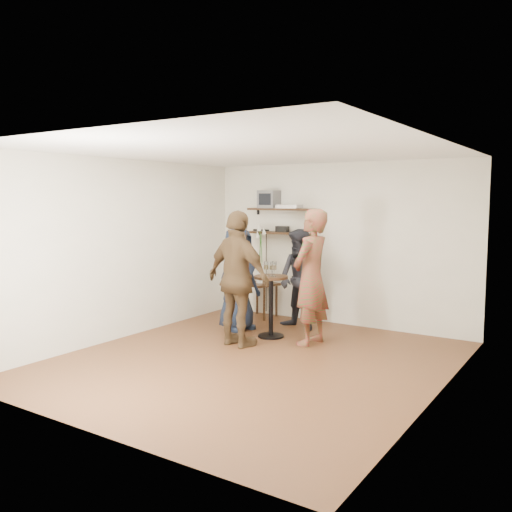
{
  "coord_description": "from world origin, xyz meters",
  "views": [
    {
      "loc": [
        3.63,
        -5.51,
        2.03
      ],
      "look_at": [
        -0.21,
        0.4,
        1.28
      ],
      "focal_mm": 38.0,
      "sensor_mm": 36.0,
      "label": 1
    }
  ],
  "objects_px": {
    "person_navy": "(238,279)",
    "drinks_table": "(271,298)",
    "radio": "(282,229)",
    "person_brown": "(238,279)",
    "crt_monitor": "(269,199)",
    "dvd_deck": "(289,206)",
    "person_dark": "(301,280)",
    "side_table": "(261,288)",
    "person_plaid": "(311,277)"
  },
  "relations": [
    {
      "from": "person_dark",
      "to": "dvd_deck",
      "type": "bearing_deg",
      "value": 145.18
    },
    {
      "from": "side_table",
      "to": "person_navy",
      "type": "bearing_deg",
      "value": -78.52
    },
    {
      "from": "crt_monitor",
      "to": "dvd_deck",
      "type": "distance_m",
      "value": 0.4
    },
    {
      "from": "dvd_deck",
      "to": "person_navy",
      "type": "bearing_deg",
      "value": -103.08
    },
    {
      "from": "radio",
      "to": "drinks_table",
      "type": "xyz_separation_m",
      "value": [
        0.53,
        -1.22,
        -0.93
      ]
    },
    {
      "from": "radio",
      "to": "person_navy",
      "type": "height_order",
      "value": "person_navy"
    },
    {
      "from": "crt_monitor",
      "to": "side_table",
      "type": "height_order",
      "value": "crt_monitor"
    },
    {
      "from": "dvd_deck",
      "to": "side_table",
      "type": "relative_size",
      "value": 0.63
    },
    {
      "from": "person_navy",
      "to": "person_brown",
      "type": "relative_size",
      "value": 0.85
    },
    {
      "from": "radio",
      "to": "drinks_table",
      "type": "bearing_deg",
      "value": -66.65
    },
    {
      "from": "person_navy",
      "to": "drinks_table",
      "type": "bearing_deg",
      "value": -90.0
    },
    {
      "from": "radio",
      "to": "drinks_table",
      "type": "relative_size",
      "value": 0.24
    },
    {
      "from": "side_table",
      "to": "drinks_table",
      "type": "relative_size",
      "value": 0.7
    },
    {
      "from": "dvd_deck",
      "to": "radio",
      "type": "distance_m",
      "value": 0.4
    },
    {
      "from": "drinks_table",
      "to": "side_table",
      "type": "bearing_deg",
      "value": 129.05
    },
    {
      "from": "drinks_table",
      "to": "person_plaid",
      "type": "bearing_deg",
      "value": -2.36
    },
    {
      "from": "person_navy",
      "to": "person_brown",
      "type": "height_order",
      "value": "person_brown"
    },
    {
      "from": "person_navy",
      "to": "person_brown",
      "type": "distance_m",
      "value": 0.94
    },
    {
      "from": "drinks_table",
      "to": "person_navy",
      "type": "distance_m",
      "value": 0.7
    },
    {
      "from": "side_table",
      "to": "person_plaid",
      "type": "bearing_deg",
      "value": -35.35
    },
    {
      "from": "side_table",
      "to": "dvd_deck",
      "type": "bearing_deg",
      "value": 21.17
    },
    {
      "from": "crt_monitor",
      "to": "dvd_deck",
      "type": "relative_size",
      "value": 0.8
    },
    {
      "from": "person_plaid",
      "to": "person_navy",
      "type": "bearing_deg",
      "value": -93.31
    },
    {
      "from": "person_plaid",
      "to": "person_brown",
      "type": "distance_m",
      "value": 1.01
    },
    {
      "from": "radio",
      "to": "person_navy",
      "type": "distance_m",
      "value": 1.34
    },
    {
      "from": "side_table",
      "to": "person_navy",
      "type": "xyz_separation_m",
      "value": [
        0.19,
        -0.94,
        0.3
      ]
    },
    {
      "from": "dvd_deck",
      "to": "person_navy",
      "type": "distance_m",
      "value": 1.59
    },
    {
      "from": "dvd_deck",
      "to": "radio",
      "type": "bearing_deg",
      "value": 180.0
    },
    {
      "from": "crt_monitor",
      "to": "drinks_table",
      "type": "relative_size",
      "value": 0.35
    },
    {
      "from": "person_brown",
      "to": "crt_monitor",
      "type": "bearing_deg",
      "value": -59.78
    },
    {
      "from": "crt_monitor",
      "to": "dvd_deck",
      "type": "height_order",
      "value": "crt_monitor"
    },
    {
      "from": "person_plaid",
      "to": "drinks_table",
      "type": "bearing_deg",
      "value": -90.0
    },
    {
      "from": "crt_monitor",
      "to": "dvd_deck",
      "type": "bearing_deg",
      "value": 0.0
    },
    {
      "from": "crt_monitor",
      "to": "person_dark",
      "type": "xyz_separation_m",
      "value": [
        0.92,
        -0.57,
        -1.24
      ]
    },
    {
      "from": "person_dark",
      "to": "person_navy",
      "type": "xyz_separation_m",
      "value": [
        -0.8,
        -0.55,
        0.01
      ]
    },
    {
      "from": "person_dark",
      "to": "person_brown",
      "type": "xyz_separation_m",
      "value": [
        -0.26,
        -1.31,
        0.15
      ]
    },
    {
      "from": "side_table",
      "to": "person_brown",
      "type": "distance_m",
      "value": 1.9
    },
    {
      "from": "radio",
      "to": "person_brown",
      "type": "height_order",
      "value": "person_brown"
    },
    {
      "from": "dvd_deck",
      "to": "person_dark",
      "type": "bearing_deg",
      "value": -46.77
    },
    {
      "from": "side_table",
      "to": "person_dark",
      "type": "distance_m",
      "value": 1.1
    },
    {
      "from": "crt_monitor",
      "to": "dvd_deck",
      "type": "xyz_separation_m",
      "value": [
        0.39,
        0.0,
        -0.12
      ]
    },
    {
      "from": "dvd_deck",
      "to": "person_navy",
      "type": "relative_size",
      "value": 0.25
    },
    {
      "from": "dvd_deck",
      "to": "side_table",
      "type": "bearing_deg",
      "value": -158.83
    },
    {
      "from": "person_brown",
      "to": "person_navy",
      "type": "bearing_deg",
      "value": -44.02
    },
    {
      "from": "radio",
      "to": "person_plaid",
      "type": "bearing_deg",
      "value": -46.32
    },
    {
      "from": "person_plaid",
      "to": "person_navy",
      "type": "distance_m",
      "value": 1.34
    },
    {
      "from": "dvd_deck",
      "to": "person_dark",
      "type": "relative_size",
      "value": 0.26
    },
    {
      "from": "person_brown",
      "to": "dvd_deck",
      "type": "bearing_deg",
      "value": -70.83
    },
    {
      "from": "person_brown",
      "to": "drinks_table",
      "type": "bearing_deg",
      "value": -90.0
    },
    {
      "from": "drinks_table",
      "to": "person_navy",
      "type": "relative_size",
      "value": 0.57
    }
  ]
}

